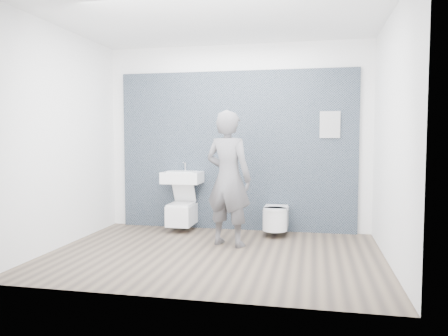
% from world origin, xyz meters
% --- Properties ---
extents(ground, '(4.00, 4.00, 0.00)m').
position_xyz_m(ground, '(0.00, 0.00, 0.00)').
color(ground, brown).
rests_on(ground, ground).
extents(room_shell, '(4.00, 4.00, 4.00)m').
position_xyz_m(room_shell, '(0.00, 0.00, 1.74)').
color(room_shell, white).
rests_on(room_shell, ground).
extents(tile_wall, '(3.60, 0.06, 2.40)m').
position_xyz_m(tile_wall, '(0.00, 1.47, 0.00)').
color(tile_wall, black).
rests_on(tile_wall, ground).
extents(washbasin, '(0.57, 0.43, 0.43)m').
position_xyz_m(washbasin, '(-0.77, 1.22, 0.81)').
color(washbasin, white).
rests_on(washbasin, ground).
extents(toilet_square, '(0.36, 0.52, 0.66)m').
position_xyz_m(toilet_square, '(-0.77, 1.18, 0.27)').
color(toilet_square, white).
rests_on(toilet_square, ground).
extents(toilet_rounded, '(0.34, 0.59, 0.32)m').
position_xyz_m(toilet_rounded, '(0.64, 1.15, 0.25)').
color(toilet_rounded, white).
rests_on(toilet_rounded, ground).
extents(info_placard, '(0.29, 0.03, 0.38)m').
position_xyz_m(info_placard, '(1.39, 1.43, 0.00)').
color(info_placard, silver).
rests_on(info_placard, ground).
extents(visitor, '(0.74, 0.59, 1.75)m').
position_xyz_m(visitor, '(0.09, 0.45, 0.87)').
color(visitor, '#5E5D62').
rests_on(visitor, ground).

